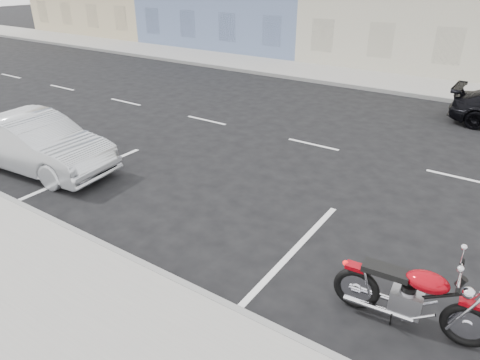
{
  "coord_description": "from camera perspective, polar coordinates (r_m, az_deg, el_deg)",
  "views": [
    {
      "loc": [
        2.8,
        -10.96,
        4.66
      ],
      "look_at": [
        -1.56,
        -4.51,
        0.8
      ],
      "focal_mm": 32.0,
      "sensor_mm": 36.0,
      "label": 1
    }
  ],
  "objects": [
    {
      "name": "curb_near",
      "position": [
        9.88,
        -25.51,
        -4.1
      ],
      "size": [
        80.0,
        0.12,
        0.16
      ],
      "primitive_type": "cube",
      "color": "gray",
      "rests_on": "ground"
    },
    {
      "name": "ground",
      "position": [
        12.24,
        18.21,
        2.58
      ],
      "size": [
        120.0,
        120.0,
        0.0
      ],
      "primitive_type": "plane",
      "color": "black",
      "rests_on": "ground"
    },
    {
      "name": "sedan_silver",
      "position": [
        11.98,
        -25.56,
        4.44
      ],
      "size": [
        4.44,
        1.92,
        1.42
      ],
      "primitive_type": "imported",
      "rotation": [
        0.0,
        0.0,
        1.67
      ],
      "color": "#B8BCC0",
      "rests_on": "ground"
    },
    {
      "name": "motorcycle",
      "position": [
        6.71,
        28.55,
        -15.79
      ],
      "size": [
        2.21,
        0.73,
        1.11
      ],
      "rotation": [
        0.0,
        0.0,
        0.08
      ],
      "color": "black",
      "rests_on": "ground"
    },
    {
      "name": "curb_far",
      "position": [
        20.11,
        10.58,
        12.76
      ],
      "size": [
        80.0,
        0.12,
        0.16
      ],
      "primitive_type": "cube",
      "color": "gray",
      "rests_on": "ground"
    },
    {
      "name": "sidewalk_far",
      "position": [
        21.65,
        12.5,
        13.53
      ],
      "size": [
        80.0,
        3.4,
        0.15
      ],
      "primitive_type": "cube",
      "color": "gray",
      "rests_on": "ground"
    }
  ]
}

